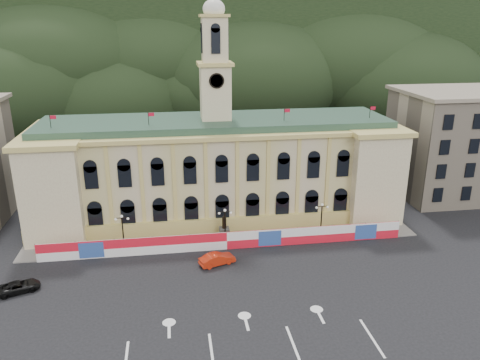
{
  "coord_description": "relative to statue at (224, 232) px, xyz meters",
  "views": [
    {
      "loc": [
        -6.72,
        -42.49,
        30.09
      ],
      "look_at": [
        2.27,
        18.0,
        8.94
      ],
      "focal_mm": 35.0,
      "sensor_mm": 36.0,
      "label": 1
    }
  ],
  "objects": [
    {
      "name": "ground",
      "position": [
        0.0,
        -18.0,
        -1.19
      ],
      "size": [
        260.0,
        260.0,
        0.0
      ],
      "primitive_type": "plane",
      "color": "black",
      "rests_on": "ground"
    },
    {
      "name": "lane_markings",
      "position": [
        0.0,
        -23.0,
        -1.18
      ],
      "size": [
        26.0,
        10.0,
        0.02
      ],
      "primitive_type": null,
      "color": "white",
      "rests_on": "ground"
    },
    {
      "name": "hill_ridge",
      "position": [
        0.03,
        103.99,
        18.3
      ],
      "size": [
        230.0,
        80.0,
        64.0
      ],
      "color": "black",
      "rests_on": "ground"
    },
    {
      "name": "city_hall",
      "position": [
        0.0,
        9.63,
        6.66
      ],
      "size": [
        56.2,
        17.6,
        37.1
      ],
      "color": "#CABA92",
      "rests_on": "ground"
    },
    {
      "name": "side_building_right",
      "position": [
        43.0,
        12.93,
        8.14
      ],
      "size": [
        21.0,
        17.0,
        18.6
      ],
      "color": "#C2AF95",
      "rests_on": "ground"
    },
    {
      "name": "hoarding_fence",
      "position": [
        0.06,
        -2.93,
        0.06
      ],
      "size": [
        50.0,
        0.44,
        2.5
      ],
      "color": "red",
      "rests_on": "ground"
    },
    {
      "name": "pavement",
      "position": [
        0.0,
        -0.25,
        -1.11
      ],
      "size": [
        56.0,
        5.5,
        0.16
      ],
      "primitive_type": "cube",
      "color": "slate",
      "rests_on": "ground"
    },
    {
      "name": "statue",
      "position": [
        0.0,
        0.0,
        0.0
      ],
      "size": [
        1.4,
        1.4,
        3.72
      ],
      "color": "#595651",
      "rests_on": "ground"
    },
    {
      "name": "lamp_left",
      "position": [
        -14.0,
        -1.0,
        1.89
      ],
      "size": [
        1.96,
        0.44,
        5.15
      ],
      "color": "black",
      "rests_on": "ground"
    },
    {
      "name": "lamp_center",
      "position": [
        0.0,
        -1.0,
        1.89
      ],
      "size": [
        1.96,
        0.44,
        5.15
      ],
      "color": "black",
      "rests_on": "ground"
    },
    {
      "name": "lamp_right",
      "position": [
        14.0,
        -1.0,
        1.89
      ],
      "size": [
        1.96,
        0.44,
        5.15
      ],
      "color": "black",
      "rests_on": "ground"
    },
    {
      "name": "red_sedan",
      "position": [
        -1.76,
        -7.07,
        -0.41
      ],
      "size": [
        4.59,
        5.72,
        1.55
      ],
      "primitive_type": "imported",
      "rotation": [
        0.0,
        0.0,
        1.91
      ],
      "color": "red",
      "rests_on": "ground"
    },
    {
      "name": "black_suv",
      "position": [
        -25.21,
        -10.02,
        -0.54
      ],
      "size": [
        5.31,
        6.13,
        1.3
      ],
      "primitive_type": "imported",
      "rotation": [
        0.0,
        0.0,
        1.94
      ],
      "color": "black",
      "rests_on": "ground"
    }
  ]
}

